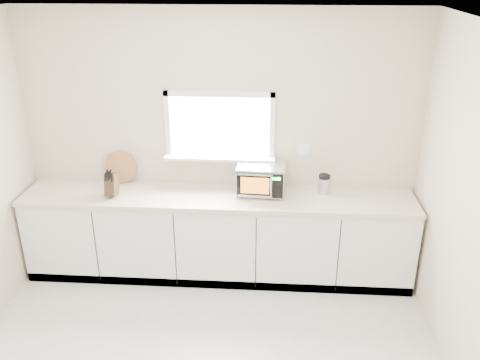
{
  "coord_description": "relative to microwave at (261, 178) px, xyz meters",
  "views": [
    {
      "loc": [
        0.54,
        -2.86,
        3.08
      ],
      "look_at": [
        0.23,
        1.55,
        1.15
      ],
      "focal_mm": 38.0,
      "sensor_mm": 36.0,
      "label": 1
    }
  ],
  "objects": [
    {
      "name": "microwave",
      "position": [
        0.0,
        0.0,
        0.0
      ],
      "size": [
        0.49,
        0.41,
        0.3
      ],
      "rotation": [
        0.0,
        0.0,
        -0.06
      ],
      "color": "black",
      "rests_on": "countertop"
    },
    {
      "name": "knife_block",
      "position": [
        -1.47,
        -0.18,
        -0.03
      ],
      "size": [
        0.1,
        0.21,
        0.3
      ],
      "rotation": [
        0.0,
        0.0,
        -0.01
      ],
      "color": "#432918",
      "rests_on": "countertop"
    },
    {
      "name": "back_wall",
      "position": [
        -0.43,
        0.21,
        0.29
      ],
      "size": [
        4.0,
        0.17,
        2.7
      ],
      "color": "beige",
      "rests_on": "ground"
    },
    {
      "name": "coffee_grinder",
      "position": [
        0.63,
        0.03,
        -0.06
      ],
      "size": [
        0.12,
        0.12,
        0.2
      ],
      "rotation": [
        0.0,
        0.0,
        0.01
      ],
      "color": "#B2B4B9",
      "rests_on": "countertop"
    },
    {
      "name": "cabinets",
      "position": [
        -0.43,
        -0.08,
        -0.64
      ],
      "size": [
        3.92,
        0.6,
        0.88
      ],
      "primitive_type": "cube",
      "color": "white",
      "rests_on": "ground"
    },
    {
      "name": "countertop",
      "position": [
        -0.43,
        -0.09,
        -0.18
      ],
      "size": [
        3.92,
        0.64,
        0.04
      ],
      "primitive_type": "cube",
      "color": "beige",
      "rests_on": "cabinets"
    },
    {
      "name": "cutting_board",
      "position": [
        -1.48,
        0.16,
        0.01
      ],
      "size": [
        0.34,
        0.08,
        0.34
      ],
      "primitive_type": "cylinder",
      "rotation": [
        1.4,
        0.0,
        0.0
      ],
      "color": "#A76340",
      "rests_on": "countertop"
    }
  ]
}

